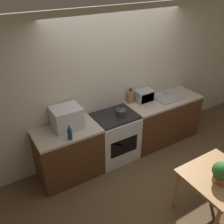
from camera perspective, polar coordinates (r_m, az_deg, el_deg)
The scene contains 13 objects.
ground_plane at distance 4.40m, azimuth 9.24°, elevation -14.95°, with size 16.00×16.00×0.00m, color brown.
wall_back at distance 4.44m, azimuth 0.89°, elevation 6.45°, with size 10.00×0.06×2.60m.
counter_left_run at distance 4.20m, azimuth -9.83°, elevation -9.26°, with size 1.02×0.62×0.90m.
counter_right_run at distance 5.09m, azimuth 11.37°, elevation -1.66°, with size 1.48×0.62×0.90m.
stove_range at distance 4.51m, azimuth 0.63°, elevation -5.67°, with size 0.75×0.62×0.90m.
kettle at distance 4.22m, azimuth 2.03°, elevation 0.17°, with size 0.18×0.18×0.19m.
microwave at distance 3.94m, azimuth -10.32°, elevation -1.22°, with size 0.44×0.37×0.34m.
bottle at distance 3.69m, azimuth -9.63°, elevation -4.98°, with size 0.07×0.07×0.23m.
knife_block at distance 4.60m, azimuth 4.21°, elevation 3.40°, with size 0.10×0.06×0.30m.
toaster_oven at distance 4.70m, azimuth 7.30°, elevation 3.71°, with size 0.33×0.25×0.22m.
sink_basin at distance 4.94m, azimuth 12.88°, elevation 3.32°, with size 0.56×0.37×0.24m.
dining_table at distance 3.72m, azimuth 22.98°, elevation -14.23°, with size 0.86×0.79×0.73m.
potted_plant at distance 3.47m, azimuth 23.61°, elevation -12.40°, with size 0.22×0.22×0.30m.
Camera 1 is at (-2.16, -2.24, 3.11)m, focal length 40.00 mm.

